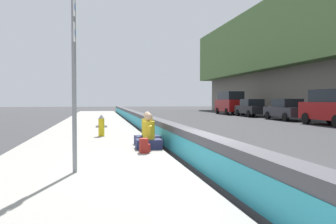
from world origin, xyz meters
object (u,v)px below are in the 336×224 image
at_px(fire_hydrant, 101,125).
at_px(parked_car_third, 334,107).
at_px(seated_person_middle, 147,134).
at_px(parked_car_far, 230,102).
at_px(backpack, 144,146).
at_px(seated_person_foreground, 149,138).
at_px(parked_car_fourth, 286,109).
at_px(route_sign_post, 74,70).
at_px(parked_car_midline, 252,108).

distance_m(fire_hydrant, parked_car_third, 15.11).
distance_m(seated_person_middle, parked_car_far, 28.84).
bearing_deg(fire_hydrant, backpack, -166.41).
bearing_deg(parked_car_third, seated_person_middle, 121.40).
height_order(seated_person_middle, parked_car_far, parked_car_far).
xyz_separation_m(parked_car_third, parked_car_far, (17.92, -0.15, 0.17)).
bearing_deg(parked_car_third, fire_hydrant, 108.76).
distance_m(seated_person_foreground, parked_car_fourth, 19.76).
xyz_separation_m(seated_person_middle, backpack, (-1.76, 0.33, -0.14)).
bearing_deg(seated_person_foreground, parked_car_far, -26.06).
bearing_deg(route_sign_post, parked_car_far, -26.72).
height_order(parked_car_third, parked_car_midline, parked_car_third).
height_order(seated_person_foreground, parked_car_third, parked_car_third).
relative_size(seated_person_foreground, backpack, 2.66).
xyz_separation_m(parked_car_third, parked_car_fourth, (5.97, -0.22, -0.32)).
height_order(backpack, parked_car_third, parked_car_third).
bearing_deg(backpack, seated_person_middle, -10.58).
relative_size(parked_car_midline, parked_car_far, 0.88).
bearing_deg(route_sign_post, seated_person_middle, -26.59).
height_order(route_sign_post, seated_person_foreground, route_sign_post).
bearing_deg(backpack, seated_person_foreground, -16.71).
height_order(backpack, parked_car_far, parked_car_far).
xyz_separation_m(route_sign_post, seated_person_middle, (4.06, -2.03, -1.73)).
distance_m(seated_person_foreground, parked_car_midline, 24.91).
height_order(fire_hydrant, parked_car_far, parked_car_far).
height_order(fire_hydrant, seated_person_middle, seated_person_middle).
relative_size(seated_person_foreground, seated_person_middle, 0.98).
xyz_separation_m(seated_person_middle, parked_car_far, (25.75, -12.97, 0.87)).
xyz_separation_m(parked_car_third, parked_car_midline, (12.38, -0.21, -0.32)).
height_order(fire_hydrant, parked_car_midline, parked_car_midline).
bearing_deg(parked_car_far, route_sign_post, 153.28).
bearing_deg(route_sign_post, parked_car_midline, -31.84).
xyz_separation_m(seated_person_foreground, parked_car_fourth, (14.76, -13.13, 0.39)).
distance_m(seated_person_middle, parked_car_fourth, 18.99).
bearing_deg(parked_car_fourth, parked_car_far, 0.34).
distance_m(backpack, parked_car_midline, 25.71).
relative_size(seated_person_foreground, parked_car_far, 0.21).
xyz_separation_m(parked_car_fourth, parked_car_midline, (6.41, 0.01, 0.00)).
bearing_deg(parked_car_far, backpack, 154.20).
relative_size(route_sign_post, seated_person_middle, 3.32).
relative_size(seated_person_middle, backpack, 2.71).
bearing_deg(parked_car_midline, fire_hydrant, 139.91).
xyz_separation_m(backpack, parked_car_third, (9.59, -13.15, 0.85)).
distance_m(route_sign_post, parked_car_fourth, 23.40).
bearing_deg(parked_car_far, parked_car_midline, -179.37).
relative_size(route_sign_post, parked_car_far, 0.70).
bearing_deg(fire_hydrant, seated_person_foreground, -160.64).
distance_m(route_sign_post, fire_hydrant, 7.23).
bearing_deg(seated_person_foreground, parked_car_midline, -31.80).
xyz_separation_m(seated_person_foreground, seated_person_middle, (0.96, -0.09, 0.01)).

